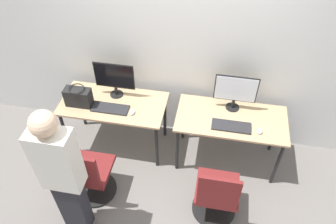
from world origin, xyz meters
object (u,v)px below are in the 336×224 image
mouse_left (132,112)px  keyboard_left (110,108)px  monitor_left (114,78)px  handbag (78,97)px  office_chair_right (216,196)px  person_left (62,174)px  mouse_right (260,131)px  office_chair_left (90,176)px  keyboard_right (231,126)px  monitor_right (235,91)px

mouse_left → keyboard_left: bearing=175.7°
monitor_left → handbag: 0.46m
mouse_left → office_chair_right: office_chair_right is taller
person_left → monitor_left: bearing=86.4°
mouse_left → mouse_right: size_ratio=1.00×
office_chair_left → mouse_right: size_ratio=9.68×
monitor_left → keyboard_right: bearing=-11.7°
mouse_left → keyboard_right: mouse_left is taller
person_left → handbag: person_left is taller
monitor_left → mouse_right: bearing=-10.3°
keyboard_right → office_chair_right: size_ratio=0.49×
office_chair_left → keyboard_right: office_chair_left is taller
keyboard_left → office_chair_right: office_chair_right is taller
monitor_left → handbag: (-0.37, -0.24, -0.14)m
monitor_left → office_chair_left: 1.13m
person_left → handbag: bearing=105.0°
office_chair_left → office_chair_right: same height
monitor_left → mouse_left: 0.45m
person_left → office_chair_left: bearing=86.7°
mouse_left → keyboard_right: 1.11m
person_left → keyboard_left: bearing=85.5°
office_chair_left → handbag: 0.91m
keyboard_left → keyboard_right: same height
monitor_right → keyboard_right: bearing=-90.0°
keyboard_left → office_chair_right: (1.31, -0.68, -0.38)m
office_chair_right → office_chair_left: bearing=-179.8°
office_chair_left → person_left: (-0.02, -0.37, 0.56)m
person_left → mouse_right: person_left is taller
keyboard_left → keyboard_right: bearing=-1.2°
monitor_left → monitor_right: same height
office_chair_right → handbag: size_ratio=2.91×
mouse_left → office_chair_left: (-0.33, -0.67, -0.39)m
office_chair_left → monitor_left: bearing=86.2°
mouse_right → office_chair_right: office_chair_right is taller
monitor_left → mouse_right: 1.72m
office_chair_right → person_left: bearing=-165.0°
keyboard_left → keyboard_right: 1.38m
keyboard_right → handbag: bearing=178.6°
keyboard_left → mouse_right: mouse_right is taller
monitor_right → mouse_left: bearing=-164.9°
mouse_left → mouse_right: same height
person_left → office_chair_right: person_left is taller
office_chair_left → handbag: size_ratio=2.91×
monitor_left → person_left: bearing=-93.6°
monitor_right → keyboard_left: bearing=-168.5°
person_left → monitor_right: person_left is taller
mouse_right → monitor_right: bearing=132.5°
keyboard_left → office_chair_left: 0.79m
monitor_left → monitor_right: bearing=1.0°
monitor_left → office_chair_right: (1.31, -0.94, -0.62)m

